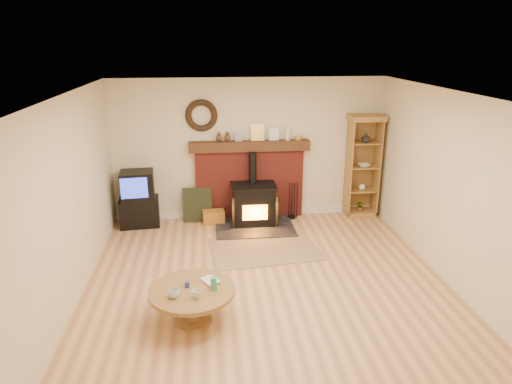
{
  "coord_description": "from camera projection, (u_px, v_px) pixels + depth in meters",
  "views": [
    {
      "loc": [
        -0.76,
        -5.45,
        3.24
      ],
      "look_at": [
        -0.06,
        1.0,
        1.05
      ],
      "focal_mm": 32.0,
      "sensor_mm": 36.0,
      "label": 1
    }
  ],
  "objects": [
    {
      "name": "area_rug",
      "position": [
        264.0,
        249.0,
        7.39
      ],
      "size": [
        1.83,
        1.35,
        0.01
      ],
      "primitive_type": "cube",
      "rotation": [
        0.0,
        0.0,
        0.11
      ],
      "color": "brown",
      "rests_on": "ground"
    },
    {
      "name": "tv_unit",
      "position": [
        139.0,
        200.0,
        8.21
      ],
      "size": [
        0.73,
        0.55,
        1.02
      ],
      "color": "black",
      "rests_on": "ground"
    },
    {
      "name": "wood_stove",
      "position": [
        254.0,
        205.0,
        8.28
      ],
      "size": [
        1.4,
        1.0,
        1.31
      ],
      "color": "black",
      "rests_on": "ground"
    },
    {
      "name": "room_shell",
      "position": [
        267.0,
        165.0,
        5.79
      ],
      "size": [
        5.02,
        5.52,
        2.61
      ],
      "color": "beige",
      "rests_on": "ground"
    },
    {
      "name": "curio_cabinet",
      "position": [
        362.0,
        166.0,
        8.56
      ],
      "size": [
        0.62,
        0.45,
        1.93
      ],
      "color": "olive",
      "rests_on": "ground"
    },
    {
      "name": "coffee_table",
      "position": [
        192.0,
        295.0,
        5.4
      ],
      "size": [
        1.03,
        1.03,
        0.6
      ],
      "color": "brown",
      "rests_on": "ground"
    },
    {
      "name": "fire_tools",
      "position": [
        292.0,
        210.0,
        8.63
      ],
      "size": [
        0.19,
        0.16,
        0.7
      ],
      "color": "black",
      "rests_on": "ground"
    },
    {
      "name": "chimney_breast",
      "position": [
        250.0,
        176.0,
        8.5
      ],
      "size": [
        2.2,
        0.22,
        1.78
      ],
      "color": "maroon",
      "rests_on": "ground"
    },
    {
      "name": "ground",
      "position": [
        268.0,
        288.0,
        6.25
      ],
      "size": [
        5.5,
        5.5,
        0.0
      ],
      "primitive_type": "plane",
      "color": "#B17749",
      "rests_on": "ground"
    },
    {
      "name": "firelog_box",
      "position": [
        214.0,
        217.0,
        8.4
      ],
      "size": [
        0.41,
        0.28,
        0.24
      ],
      "primitive_type": "cube",
      "rotation": [
        0.0,
        0.0,
        0.08
      ],
      "color": "#BECA1F",
      "rests_on": "ground"
    },
    {
      "name": "leaning_painting",
      "position": [
        198.0,
        205.0,
        8.45
      ],
      "size": [
        0.54,
        0.14,
        0.64
      ],
      "primitive_type": "cube",
      "rotation": [
        -0.17,
        0.0,
        0.0
      ],
      "color": "black",
      "rests_on": "ground"
    }
  ]
}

